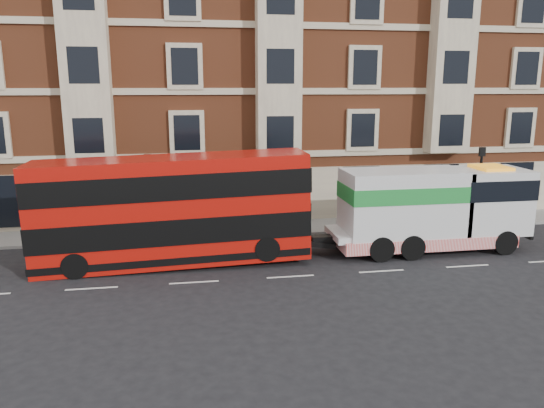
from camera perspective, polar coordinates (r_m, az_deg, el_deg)
The scene contains 8 objects.
ground at distance 22.38m, azimuth 1.99°, elevation -7.82°, with size 120.00×120.00×0.00m, color black.
sidewalk at distance 29.39m, azimuth -0.92°, elevation -2.63°, with size 90.00×3.00×0.15m, color slate.
victorian_terrace at distance 35.92m, azimuth -2.03°, elevation 16.23°, with size 45.00×12.00×20.40m.
lamp_post_west at distance 27.28m, azimuth -13.08°, elevation 1.45°, with size 0.35×0.15×4.35m.
lamp_post_east at distance 31.70m, azimuth 21.45°, elevation 2.43°, with size 0.35×0.15×4.35m.
double_decker_bus at distance 23.63m, azimuth -10.67°, elevation -0.47°, with size 11.88×2.73×4.81m.
tow_truck at distance 26.36m, azimuth 16.58°, elevation -0.41°, with size 9.52×2.81×3.97m.
pedestrian at distance 28.96m, azimuth -18.71°, elevation -1.75°, with size 0.59×0.39×1.61m, color black.
Camera 1 is at (-4.23, -20.54, 7.83)m, focal length 35.00 mm.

